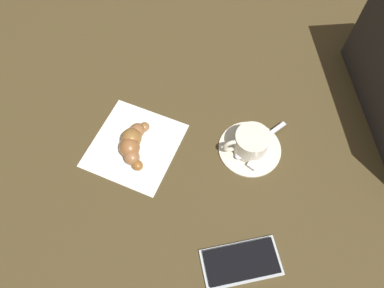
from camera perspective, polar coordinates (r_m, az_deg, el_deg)
name	(u,v)px	position (r m, az deg, el deg)	size (l,w,h in m)	color
ground_plane	(184,149)	(0.73, -1.28, -0.85)	(1.80, 1.80, 0.00)	#45371D
saucer	(250,148)	(0.74, 9.26, -0.68)	(0.13, 0.13, 0.01)	beige
espresso_cup	(251,142)	(0.71, 9.40, 0.28)	(0.09, 0.07, 0.05)	beige
teaspoon	(253,146)	(0.73, 9.72, -0.31)	(0.09, 0.12, 0.01)	silver
sugar_packet	(260,156)	(0.73, 10.82, -1.89)	(0.07, 0.02, 0.01)	white
napkin	(135,145)	(0.74, -9.18, -0.18)	(0.17, 0.18, 0.00)	white
croissant	(132,143)	(0.73, -9.56, 0.11)	(0.07, 0.12, 0.04)	#8F5F36
cell_phone	(241,262)	(0.66, 7.89, -18.28)	(0.15, 0.13, 0.01)	#B3B9BD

